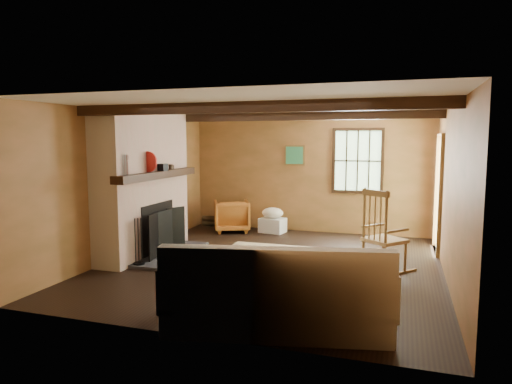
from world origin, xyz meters
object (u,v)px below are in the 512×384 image
at_px(rocking_chair, 382,237).
at_px(armchair, 232,216).
at_px(fireplace, 145,189).
at_px(laundry_basket, 273,225).
at_px(sofa, 278,296).

distance_m(rocking_chair, armchair, 3.81).
distance_m(fireplace, armchair, 2.45).
distance_m(fireplace, laundry_basket, 2.99).
height_order(rocking_chair, armchair, rocking_chair).
bearing_deg(fireplace, armchair, 72.46).
bearing_deg(fireplace, rocking_chair, 1.43).
distance_m(rocking_chair, sofa, 2.55).
height_order(fireplace, rocking_chair, fireplace).
bearing_deg(laundry_basket, rocking_chair, -44.64).
distance_m(fireplace, rocking_chair, 3.90).
xyz_separation_m(sofa, laundry_basket, (-1.39, 4.64, -0.18)).
bearing_deg(armchair, fireplace, 47.34).
distance_m(sofa, armchair, 5.01).
bearing_deg(laundry_basket, fireplace, -123.15).
xyz_separation_m(fireplace, armchair, (0.70, 2.21, -0.77)).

